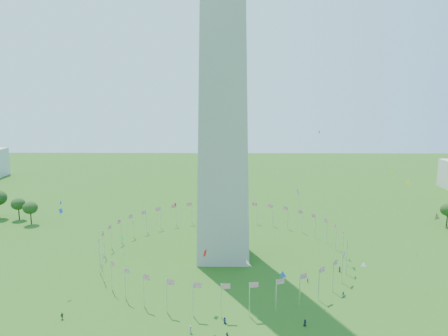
{
  "coord_description": "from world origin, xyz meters",
  "views": [
    {
      "loc": [
        1.78,
        -89.15,
        54.88
      ],
      "look_at": [
        0.42,
        35.0,
        33.0
      ],
      "focal_mm": 35.0,
      "sensor_mm": 36.0,
      "label": 1
    }
  ],
  "objects": [
    {
      "name": "kites_aloft",
      "position": [
        15.12,
        17.2,
        19.63
      ],
      "size": [
        109.65,
        73.55,
        37.54
      ],
      "color": "blue",
      "rests_on": "ground"
    },
    {
      "name": "flag_ring",
      "position": [
        -0.0,
        50.0,
        4.5
      ],
      "size": [
        80.24,
        80.24,
        9.0
      ],
      "color": "silver",
      "rests_on": "ground"
    }
  ]
}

